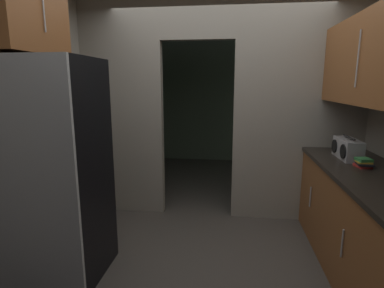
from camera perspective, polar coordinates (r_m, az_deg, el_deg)
ground at (r=2.99m, az=3.29°, el=-22.17°), size 20.00×20.00×0.00m
kitchen_partition at (r=3.70m, az=5.86°, el=8.04°), size 3.36×0.12×2.73m
adjoining_room_shell at (r=5.64m, az=5.73°, el=8.41°), size 3.36×2.88×2.73m
refrigerator at (r=2.79m, az=-24.13°, el=-4.77°), size 0.74×0.72×1.85m
lower_cabinet_run at (r=3.16m, az=29.28°, el=-12.38°), size 0.68×2.15×0.92m
upper_cabinet_counterside at (r=2.93m, az=31.97°, el=13.38°), size 0.36×1.94×0.75m
boombox at (r=3.37m, az=27.02°, el=-0.81°), size 0.17×0.42×0.22m
book_stack at (r=3.10m, az=29.38°, el=-3.09°), size 0.15×0.16×0.08m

